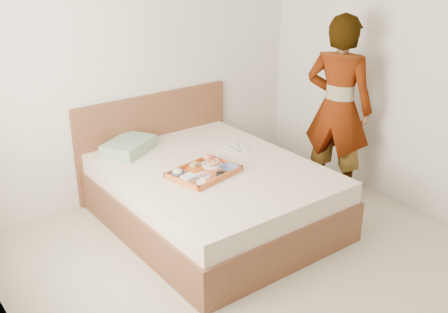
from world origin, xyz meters
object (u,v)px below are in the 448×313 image
tray (204,172)px  person (338,108)px  bed (213,195)px  dinner_plate (237,149)px

tray → person: bearing=-18.2°
tray → bed: bearing=17.3°
bed → dinner_plate: bearing=24.5°
bed → person: 1.43m
dinner_plate → person: (0.86, -0.43, 0.34)m
bed → tray: tray is taller
person → bed: bearing=57.7°
person → dinner_plate: bearing=41.8°
dinner_plate → person: bearing=-26.3°
bed → person: bearing=-10.5°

